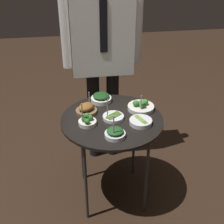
{
  "coord_description": "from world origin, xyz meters",
  "views": [
    {
      "loc": [
        -0.25,
        -1.69,
        1.74
      ],
      "look_at": [
        0.0,
        0.0,
        0.72
      ],
      "focal_mm": 50.0,
      "sensor_mm": 36.0,
      "label": 1
    }
  ],
  "objects": [
    {
      "name": "bowl_asparagus_mid_left",
      "position": [
        0.17,
        -0.09,
        0.68
      ],
      "size": [
        0.14,
        0.14,
        0.04
      ],
      "color": "silver",
      "rests_on": "serving_cart"
    },
    {
      "name": "bowl_spinach_front_right",
      "position": [
        -0.04,
        0.24,
        0.69
      ],
      "size": [
        0.15,
        0.15,
        0.06
      ],
      "color": "white",
      "rests_on": "serving_cart"
    },
    {
      "name": "bowl_broccoli_mid_right",
      "position": [
        0.21,
        0.09,
        0.69
      ],
      "size": [
        0.18,
        0.18,
        0.13
      ],
      "color": "silver",
      "rests_on": "serving_cart"
    },
    {
      "name": "waiter_figure",
      "position": [
        0.0,
        0.5,
        1.01
      ],
      "size": [
        0.59,
        0.22,
        1.6
      ],
      "color": "black",
      "rests_on": "ground_plane"
    },
    {
      "name": "ground_plane",
      "position": [
        0.0,
        0.0,
        0.0
      ],
      "size": [
        8.0,
        8.0,
        0.0
      ],
      "primitive_type": "plane",
      "color": "black"
    },
    {
      "name": "bowl_asparagus_front_left",
      "position": [
        0.01,
        -0.0,
        0.68
      ],
      "size": [
        0.14,
        0.14,
        0.15
      ],
      "color": "silver",
      "rests_on": "serving_cart"
    },
    {
      "name": "bowl_roast_back_left",
      "position": [
        -0.16,
        0.1,
        0.7
      ],
      "size": [
        0.15,
        0.14,
        0.14
      ],
      "color": "brown",
      "rests_on": "serving_cart"
    },
    {
      "name": "serving_cart",
      "position": [
        0.0,
        0.0,
        0.62
      ],
      "size": [
        0.67,
        0.67,
        0.67
      ],
      "color": "black",
      "rests_on": "ground_plane"
    },
    {
      "name": "bowl_spinach_back_right",
      "position": [
        -0.01,
        -0.2,
        0.69
      ],
      "size": [
        0.13,
        0.13,
        0.16
      ],
      "color": "silver",
      "rests_on": "serving_cart"
    },
    {
      "name": "bowl_broccoli_front_center",
      "position": [
        -0.16,
        -0.04,
        0.69
      ],
      "size": [
        0.11,
        0.11,
        0.16
      ],
      "color": "silver",
      "rests_on": "serving_cart"
    }
  ]
}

